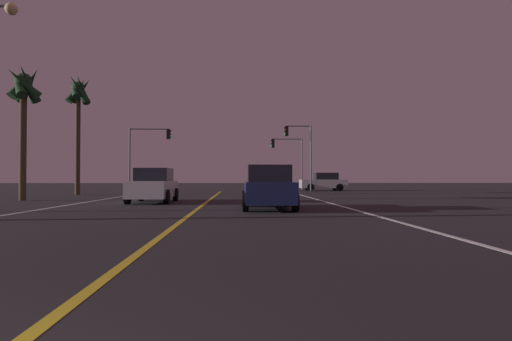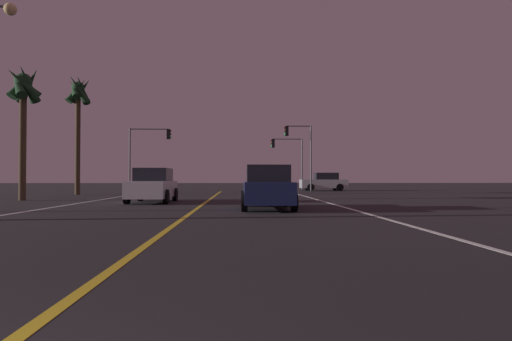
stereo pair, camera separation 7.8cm
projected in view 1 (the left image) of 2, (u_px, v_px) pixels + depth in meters
The scene contains 12 objects.
lane_edge_right at pixel (350, 209), 16.68m from camera, with size 0.16×42.52×0.01m, color silver.
lane_edge_left at pixel (40, 209), 16.18m from camera, with size 0.16×42.52×0.01m, color silver.
lane_center_divider at pixel (197, 209), 16.43m from camera, with size 0.16×42.52×0.01m, color gold.
car_crossing_side at pixel (324, 182), 39.82m from camera, with size 4.30×2.02×1.70m.
car_oncoming at pixel (153, 186), 20.95m from camera, with size 2.02×4.30×1.70m.
car_lead_same_lane at pixel (268, 188), 16.53m from camera, with size 2.02×4.30×1.70m.
traffic_light_near_right at pixel (299, 143), 38.53m from camera, with size 2.53×0.36×5.99m.
traffic_light_near_left at pixel (149, 144), 37.98m from camera, with size 3.77×0.36×5.66m.
traffic_light_far_right at pixel (287, 151), 44.00m from camera, with size 3.33×0.36×5.32m.
street_lamp_right_near at pixel (512, 3), 9.40m from camera, with size 2.53×0.44×8.02m.
palm_tree_left_mid at pixel (24, 94), 22.75m from camera, with size 2.08×1.94×7.28m.
palm_tree_left_far at pixel (78, 100), 30.76m from camera, with size 2.13×2.17×8.67m.
Camera 1 is at (1.61, -1.27, 1.21)m, focal length 29.68 mm.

